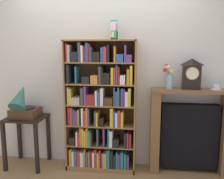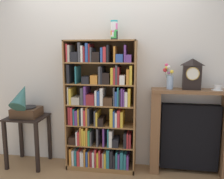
# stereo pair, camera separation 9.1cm
# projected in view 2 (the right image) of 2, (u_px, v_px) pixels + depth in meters

# --- Properties ---
(ground_plane) EXTENTS (7.58, 6.40, 0.02)m
(ground_plane) POSITION_uv_depth(u_px,v_px,m) (100.00, 171.00, 3.28)
(ground_plane) COLOR #997047
(wall_back) EXTENTS (4.58, 0.08, 2.60)m
(wall_back) POSITION_uv_depth(u_px,v_px,m) (108.00, 74.00, 3.35)
(wall_back) COLOR silver
(wall_back) RESTS_ON ground
(bookshelf) EXTENTS (0.93, 0.33, 1.76)m
(bookshelf) POSITION_uv_depth(u_px,v_px,m) (100.00, 112.00, 3.24)
(bookshelf) COLOR olive
(bookshelf) RESTS_ON ground
(cup_stack) EXTENTS (0.09, 0.09, 0.24)m
(cup_stack) POSITION_uv_depth(u_px,v_px,m) (114.00, 30.00, 3.05)
(cup_stack) COLOR black
(cup_stack) RESTS_ON bookshelf
(side_table_left) EXTENTS (0.52, 0.47, 0.71)m
(side_table_left) POSITION_uv_depth(u_px,v_px,m) (28.00, 129.00, 3.38)
(side_table_left) COLOR black
(side_table_left) RESTS_ON ground
(gramophone) EXTENTS (0.36, 0.47, 0.51)m
(gramophone) POSITION_uv_depth(u_px,v_px,m) (24.00, 104.00, 3.26)
(gramophone) COLOR #472D1C
(gramophone) RESTS_ON side_table_left
(fireplace_mantel) EXTENTS (1.02, 0.28, 1.13)m
(fireplace_mantel) POSITION_uv_depth(u_px,v_px,m) (190.00, 133.00, 3.15)
(fireplace_mantel) COLOR brown
(fireplace_mantel) RESTS_ON ground
(mantel_clock) EXTENTS (0.22, 0.12, 0.39)m
(mantel_clock) POSITION_uv_depth(u_px,v_px,m) (192.00, 74.00, 3.00)
(mantel_clock) COLOR black
(mantel_clock) RESTS_ON fireplace_mantel
(flower_vase) EXTENTS (0.13, 0.14, 0.33)m
(flower_vase) POSITION_uv_depth(u_px,v_px,m) (169.00, 78.00, 3.05)
(flower_vase) COLOR #99B2D1
(flower_vase) RESTS_ON fireplace_mantel
(teacup_with_saucer) EXTENTS (0.14, 0.14, 0.06)m
(teacup_with_saucer) POSITION_uv_depth(u_px,v_px,m) (217.00, 88.00, 2.98)
(teacup_with_saucer) COLOR white
(teacup_with_saucer) RESTS_ON fireplace_mantel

